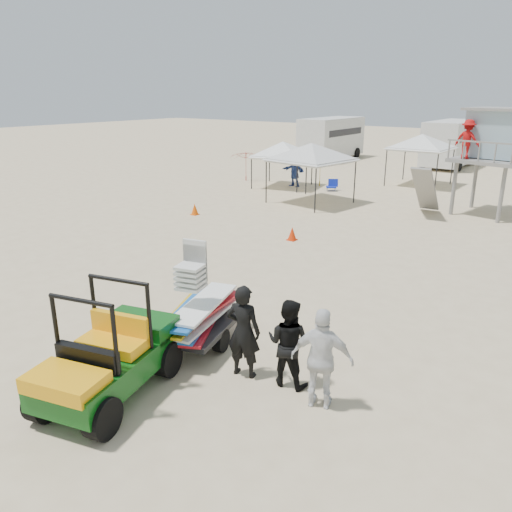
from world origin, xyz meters
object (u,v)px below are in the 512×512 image
Objects in this scene: surf_trailer at (196,310)px; man_left at (244,331)px; utility_cart at (104,349)px; lifeguard_tower at (493,138)px.

man_left is (1.52, -0.30, 0.09)m from surf_trailer.
utility_cart is 19.30m from lifeguard_tower.
utility_cart is at bearing -95.66° from lifeguard_tower.
lifeguard_tower is (0.37, 17.02, 2.42)m from man_left.
surf_trailer is 1.37× the size of man_left.
lifeguard_tower is at bearing 83.57° from surf_trailer.
surf_trailer is 0.57× the size of lifeguard_tower.
utility_cart is 1.16× the size of surf_trailer.
lifeguard_tower is (1.89, 19.06, 2.39)m from utility_cart.
utility_cart is 2.54m from man_left.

